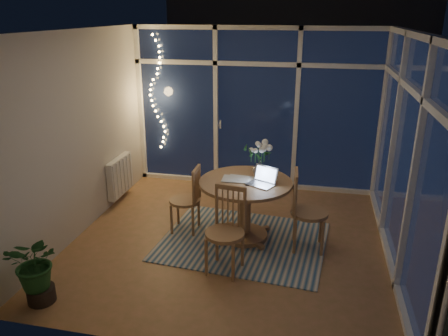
{
  "coord_description": "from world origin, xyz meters",
  "views": [
    {
      "loc": [
        0.97,
        -4.92,
        2.81
      ],
      "look_at": [
        -0.15,
        0.25,
        0.9
      ],
      "focal_mm": 35.0,
      "sensor_mm": 36.0,
      "label": 1
    }
  ],
  "objects_px": {
    "dining_table": "(245,210)",
    "chair_right": "(310,211)",
    "flower_vase": "(260,168)",
    "potted_plant": "(37,269)",
    "chair_front": "(225,232)",
    "laptop": "(261,176)",
    "chair_left": "(185,199)"
  },
  "relations": [
    {
      "from": "chair_left",
      "to": "chair_right",
      "type": "relative_size",
      "value": 0.9
    },
    {
      "from": "chair_right",
      "to": "laptop",
      "type": "relative_size",
      "value": 3.24
    },
    {
      "from": "chair_left",
      "to": "dining_table",
      "type": "bearing_deg",
      "value": 87.07
    },
    {
      "from": "chair_right",
      "to": "flower_vase",
      "type": "distance_m",
      "value": 0.85
    },
    {
      "from": "potted_plant",
      "to": "chair_left",
      "type": "bearing_deg",
      "value": 60.82
    },
    {
      "from": "chair_front",
      "to": "flower_vase",
      "type": "relative_size",
      "value": 4.77
    },
    {
      "from": "chair_right",
      "to": "laptop",
      "type": "distance_m",
      "value": 0.73
    },
    {
      "from": "laptop",
      "to": "potted_plant",
      "type": "relative_size",
      "value": 0.42
    },
    {
      "from": "dining_table",
      "to": "chair_left",
      "type": "xyz_separation_m",
      "value": [
        -0.82,
        0.03,
        0.07
      ]
    },
    {
      "from": "laptop",
      "to": "flower_vase",
      "type": "height_order",
      "value": "laptop"
    },
    {
      "from": "flower_vase",
      "to": "chair_front",
      "type": "bearing_deg",
      "value": -102.47
    },
    {
      "from": "chair_left",
      "to": "flower_vase",
      "type": "xyz_separation_m",
      "value": [
        0.95,
        0.21,
        0.44
      ]
    },
    {
      "from": "dining_table",
      "to": "chair_right",
      "type": "distance_m",
      "value": 0.82
    },
    {
      "from": "flower_vase",
      "to": "dining_table",
      "type": "bearing_deg",
      "value": -119.79
    },
    {
      "from": "chair_front",
      "to": "flower_vase",
      "type": "distance_m",
      "value": 1.15
    },
    {
      "from": "dining_table",
      "to": "potted_plant",
      "type": "bearing_deg",
      "value": -135.99
    },
    {
      "from": "chair_right",
      "to": "potted_plant",
      "type": "distance_m",
      "value": 3.1
    },
    {
      "from": "chair_right",
      "to": "dining_table",
      "type": "bearing_deg",
      "value": 79.32
    },
    {
      "from": "dining_table",
      "to": "potted_plant",
      "type": "height_order",
      "value": "dining_table"
    },
    {
      "from": "chair_left",
      "to": "chair_right",
      "type": "xyz_separation_m",
      "value": [
        1.62,
        -0.13,
        0.05
      ]
    },
    {
      "from": "chair_left",
      "to": "potted_plant",
      "type": "distance_m",
      "value": 2.04
    },
    {
      "from": "dining_table",
      "to": "chair_right",
      "type": "bearing_deg",
      "value": -6.96
    },
    {
      "from": "laptop",
      "to": "flower_vase",
      "type": "distance_m",
      "value": 0.34
    },
    {
      "from": "chair_left",
      "to": "chair_front",
      "type": "xyz_separation_m",
      "value": [
        0.72,
        -0.84,
        0.04
      ]
    },
    {
      "from": "potted_plant",
      "to": "dining_table",
      "type": "bearing_deg",
      "value": 44.01
    },
    {
      "from": "laptop",
      "to": "chair_left",
      "type": "bearing_deg",
      "value": -160.65
    },
    {
      "from": "chair_right",
      "to": "flower_vase",
      "type": "height_order",
      "value": "chair_right"
    },
    {
      "from": "potted_plant",
      "to": "flower_vase",
      "type": "bearing_deg",
      "value": 45.63
    },
    {
      "from": "laptop",
      "to": "flower_vase",
      "type": "bearing_deg",
      "value": 126.46
    },
    {
      "from": "chair_right",
      "to": "flower_vase",
      "type": "bearing_deg",
      "value": 59.17
    },
    {
      "from": "flower_vase",
      "to": "potted_plant",
      "type": "height_order",
      "value": "flower_vase"
    },
    {
      "from": "dining_table",
      "to": "flower_vase",
      "type": "xyz_separation_m",
      "value": [
        0.14,
        0.24,
        0.5
      ]
    }
  ]
}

